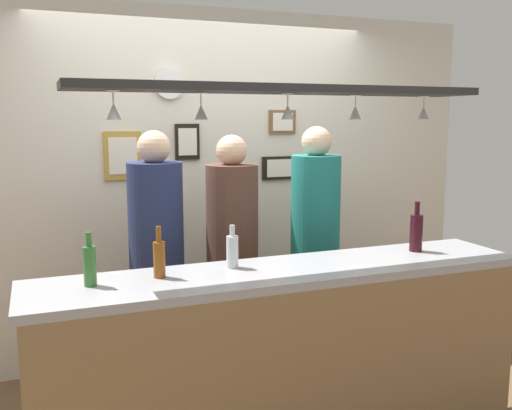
% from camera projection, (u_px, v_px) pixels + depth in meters
% --- Properties ---
extents(back_wall, '(4.40, 0.06, 2.60)m').
position_uv_depth(back_wall, '(208.00, 185.00, 4.31)').
color(back_wall, silver).
rests_on(back_wall, ground_plane).
extents(bar_counter, '(2.70, 0.55, 1.02)m').
position_uv_depth(bar_counter, '(299.00, 338.00, 2.93)').
color(bar_counter, '#99999E').
rests_on(bar_counter, ground_plane).
extents(overhead_glass_rack, '(2.20, 0.36, 0.04)m').
position_uv_depth(overhead_glass_rack, '(284.00, 89.00, 2.92)').
color(overhead_glass_rack, black).
extents(hanging_wineglass_far_left, '(0.07, 0.07, 0.13)m').
position_uv_depth(hanging_wineglass_far_left, '(114.00, 110.00, 2.57)').
color(hanging_wineglass_far_left, silver).
rests_on(hanging_wineglass_far_left, overhead_glass_rack).
extents(hanging_wineglass_left, '(0.07, 0.07, 0.13)m').
position_uv_depth(hanging_wineglass_left, '(201.00, 111.00, 2.84)').
color(hanging_wineglass_left, silver).
rests_on(hanging_wineglass_left, overhead_glass_rack).
extents(hanging_wineglass_center_left, '(0.07, 0.07, 0.13)m').
position_uv_depth(hanging_wineglass_center_left, '(287.00, 111.00, 2.90)').
color(hanging_wineglass_center_left, silver).
rests_on(hanging_wineglass_center_left, overhead_glass_rack).
extents(hanging_wineglass_center, '(0.07, 0.07, 0.13)m').
position_uv_depth(hanging_wineglass_center, '(355.00, 112.00, 3.10)').
color(hanging_wineglass_center, silver).
rests_on(hanging_wineglass_center, overhead_glass_rack).
extents(hanging_wineglass_center_right, '(0.07, 0.07, 0.13)m').
position_uv_depth(hanging_wineglass_center_right, '(423.00, 112.00, 3.28)').
color(hanging_wineglass_center_right, silver).
rests_on(hanging_wineglass_center_right, overhead_glass_rack).
extents(person_left_navy_shirt, '(0.34, 0.34, 1.73)m').
position_uv_depth(person_left_navy_shirt, '(156.00, 241.00, 3.54)').
color(person_left_navy_shirt, '#2D334C').
rests_on(person_left_navy_shirt, ground_plane).
extents(person_middle_brown_shirt, '(0.34, 0.34, 1.70)m').
position_uv_depth(person_middle_brown_shirt, '(232.00, 238.00, 3.72)').
color(person_middle_brown_shirt, '#2D334C').
rests_on(person_middle_brown_shirt, ground_plane).
extents(person_right_teal_shirt, '(0.34, 0.34, 1.75)m').
position_uv_depth(person_right_teal_shirt, '(315.00, 227.00, 3.93)').
color(person_right_teal_shirt, '#2D334C').
rests_on(person_right_teal_shirt, ground_plane).
extents(bottle_beer_green_import, '(0.06, 0.06, 0.26)m').
position_uv_depth(bottle_beer_green_import, '(90.00, 265.00, 2.69)').
color(bottle_beer_green_import, '#336B2D').
rests_on(bottle_beer_green_import, bar_counter).
extents(bottle_wine_dark_red, '(0.08, 0.08, 0.30)m').
position_uv_depth(bottle_wine_dark_red, '(416.00, 232.00, 3.39)').
color(bottle_wine_dark_red, '#380F19').
rests_on(bottle_wine_dark_red, bar_counter).
extents(bottle_beer_amber_tall, '(0.06, 0.06, 0.26)m').
position_uv_depth(bottle_beer_amber_tall, '(159.00, 258.00, 2.83)').
color(bottle_beer_amber_tall, brown).
rests_on(bottle_beer_amber_tall, bar_counter).
extents(bottle_soda_clear, '(0.06, 0.06, 0.23)m').
position_uv_depth(bottle_soda_clear, '(232.00, 251.00, 3.02)').
color(bottle_soda_clear, silver).
rests_on(bottle_soda_clear, bar_counter).
extents(picture_frame_crest, '(0.18, 0.02, 0.26)m').
position_uv_depth(picture_frame_crest, '(187.00, 142.00, 4.16)').
color(picture_frame_crest, black).
rests_on(picture_frame_crest, back_wall).
extents(picture_frame_lower_pair, '(0.30, 0.02, 0.18)m').
position_uv_depth(picture_frame_lower_pair, '(280.00, 168.00, 4.46)').
color(picture_frame_lower_pair, black).
rests_on(picture_frame_lower_pair, back_wall).
extents(picture_frame_upper_small, '(0.22, 0.02, 0.18)m').
position_uv_depth(picture_frame_upper_small, '(282.00, 122.00, 4.41)').
color(picture_frame_upper_small, brown).
rests_on(picture_frame_upper_small, back_wall).
extents(picture_frame_caricature, '(0.26, 0.02, 0.34)m').
position_uv_depth(picture_frame_caricature, '(123.00, 156.00, 4.00)').
color(picture_frame_caricature, '#B29338').
rests_on(picture_frame_caricature, back_wall).
extents(wall_clock, '(0.22, 0.03, 0.22)m').
position_uv_depth(wall_clock, '(169.00, 83.00, 4.05)').
color(wall_clock, white).
rests_on(wall_clock, back_wall).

